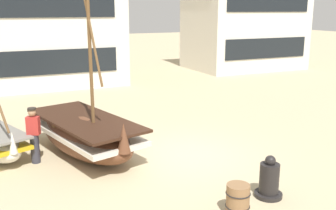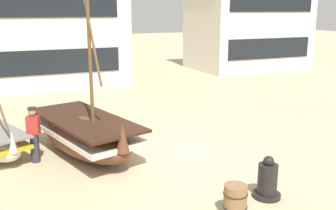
{
  "view_description": "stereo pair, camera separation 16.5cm",
  "coord_description": "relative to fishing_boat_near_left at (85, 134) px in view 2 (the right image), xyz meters",
  "views": [
    {
      "loc": [
        -5.14,
        -10.26,
        4.45
      ],
      "look_at": [
        0.0,
        1.0,
        1.4
      ],
      "focal_mm": 41.68,
      "sensor_mm": 36.0,
      "label": 1
    },
    {
      "loc": [
        -4.99,
        -10.33,
        4.45
      ],
      "look_at": [
        0.0,
        1.0,
        1.4
      ],
      "focal_mm": 41.68,
      "sensor_mm": 36.0,
      "label": 2
    }
  ],
  "objects": [
    {
      "name": "harbor_building_annex",
      "position": [
        15.37,
        13.51,
        2.72
      ],
      "size": [
        8.47,
        5.83,
        6.72
      ],
      "color": "silver",
      "rests_on": "ground"
    },
    {
      "name": "capstan_winch",
      "position": [
        3.38,
        -4.69,
        -0.23
      ],
      "size": [
        0.68,
        0.68,
        1.06
      ],
      "color": "black",
      "rests_on": "ground"
    },
    {
      "name": "wooden_barrel",
      "position": [
        2.22,
        -5.07,
        -0.31
      ],
      "size": [
        0.56,
        0.56,
        0.7
      ],
      "color": "olive",
      "rests_on": "ground"
    },
    {
      "name": "ground_plane",
      "position": [
        2.68,
        -1.34,
        -0.66
      ],
      "size": [
        120.0,
        120.0,
        0.0
      ],
      "primitive_type": "plane",
      "color": "tan"
    },
    {
      "name": "harbor_building_main",
      "position": [
        -0.3,
        13.24,
        2.53
      ],
      "size": [
        11.01,
        6.45,
        6.35
      ],
      "color": "silver",
      "rests_on": "ground"
    },
    {
      "name": "fishing_boat_near_left",
      "position": [
        0.0,
        0.0,
        0.0
      ],
      "size": [
        3.0,
        4.94,
        6.28
      ],
      "color": "brown",
      "rests_on": "ground"
    },
    {
      "name": "fisherman_by_hull",
      "position": [
        -1.52,
        -0.06,
        0.18
      ],
      "size": [
        0.42,
        0.35,
        1.68
      ],
      "color": "#33333D",
      "rests_on": "ground"
    }
  ]
}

